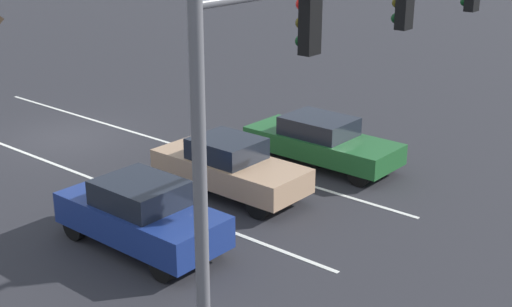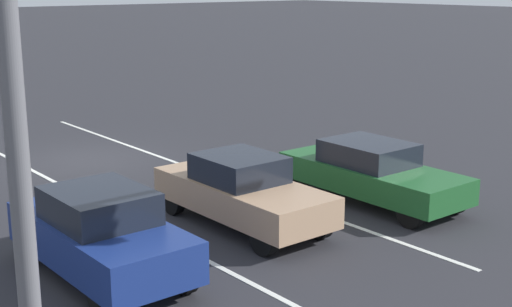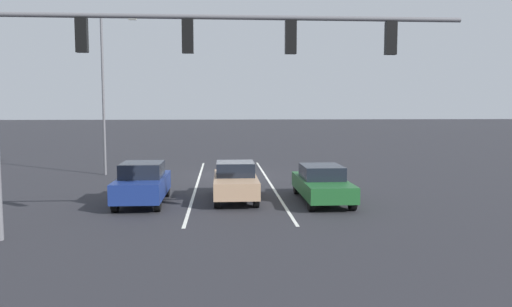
% 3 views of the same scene
% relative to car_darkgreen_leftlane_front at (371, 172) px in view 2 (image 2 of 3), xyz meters
% --- Properties ---
extents(ground_plane, '(240.00, 240.00, 0.00)m').
position_rel_car_darkgreen_leftlane_front_xyz_m(ground_plane, '(3.44, -8.04, -0.74)').
color(ground_plane, '#28282D').
extents(lane_stripe_left_divider, '(0.12, 18.22, 0.01)m').
position_rel_car_darkgreen_leftlane_front_xyz_m(lane_stripe_left_divider, '(1.62, -4.93, -0.73)').
color(lane_stripe_left_divider, silver).
rests_on(lane_stripe_left_divider, ground_plane).
extents(lane_stripe_center_divider, '(0.12, 18.22, 0.01)m').
position_rel_car_darkgreen_leftlane_front_xyz_m(lane_stripe_center_divider, '(5.25, -4.93, -0.73)').
color(lane_stripe_center_divider, silver).
rests_on(lane_stripe_center_divider, ground_plane).
extents(car_darkgreen_leftlane_front, '(1.78, 4.76, 1.46)m').
position_rel_car_darkgreen_leftlane_front_xyz_m(car_darkgreen_leftlane_front, '(0.00, 0.00, 0.00)').
color(car_darkgreen_leftlane_front, '#1E5928').
rests_on(car_darkgreen_leftlane_front, ground_plane).
extents(car_navy_rightlane_front, '(1.79, 4.18, 1.64)m').
position_rel_car_darkgreen_leftlane_front_xyz_m(car_navy_rightlane_front, '(7.14, 0.01, 0.09)').
color(car_navy_rightlane_front, navy).
rests_on(car_navy_rightlane_front, ground_plane).
extents(car_tan_midlane_front, '(1.73, 4.43, 1.56)m').
position_rel_car_darkgreen_leftlane_front_xyz_m(car_tan_midlane_front, '(3.48, -0.59, 0.05)').
color(car_tan_midlane_front, tan).
rests_on(car_tan_midlane_front, ground_plane).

